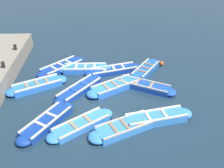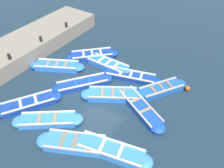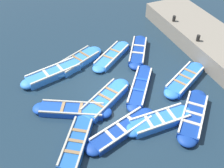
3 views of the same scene
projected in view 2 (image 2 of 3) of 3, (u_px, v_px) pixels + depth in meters
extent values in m
plane|color=#1C303F|center=(96.00, 94.00, 12.21)|extent=(120.00, 120.00, 0.00)
cube|color=navy|center=(82.00, 84.00, 12.63)|extent=(2.40, 2.76, 0.30)
ellipsoid|color=navy|center=(57.00, 89.00, 12.28)|extent=(1.02, 1.02, 0.30)
ellipsoid|color=navy|center=(106.00, 79.00, 12.97)|extent=(1.02, 1.02, 0.30)
cube|color=beige|center=(84.00, 85.00, 12.26)|extent=(1.81, 2.28, 0.07)
cube|color=beige|center=(81.00, 78.00, 12.75)|extent=(1.81, 2.28, 0.07)
cube|color=#1947B7|center=(75.00, 83.00, 12.42)|extent=(0.62, 0.53, 0.04)
cube|color=#1947B7|center=(89.00, 80.00, 12.61)|extent=(0.62, 0.53, 0.04)
cube|color=blue|center=(57.00, 66.00, 13.87)|extent=(2.77, 2.01, 0.35)
ellipsoid|color=blue|center=(37.00, 65.00, 13.97)|extent=(1.10, 1.08, 0.35)
ellipsoid|color=blue|center=(78.00, 67.00, 13.78)|extent=(1.10, 1.08, 0.35)
cube|color=silver|center=(55.00, 67.00, 13.44)|extent=(2.35, 1.30, 0.07)
cube|color=silver|center=(58.00, 60.00, 14.03)|extent=(2.35, 1.30, 0.07)
cube|color=#9E7A51|center=(48.00, 63.00, 13.79)|extent=(0.48, 0.74, 0.04)
cube|color=#9E7A51|center=(57.00, 64.00, 13.75)|extent=(0.48, 0.74, 0.04)
cube|color=#9E7A51|center=(66.00, 64.00, 13.71)|extent=(0.48, 0.74, 0.04)
cube|color=#3884E0|center=(75.00, 143.00, 9.62)|extent=(2.78, 1.99, 0.33)
ellipsoid|color=#3884E0|center=(47.00, 140.00, 9.76)|extent=(1.20, 1.18, 0.33)
ellipsoid|color=#3884E0|center=(105.00, 147.00, 9.49)|extent=(1.20, 1.18, 0.33)
cube|color=#B2AD9E|center=(72.00, 150.00, 9.17)|extent=(2.36, 1.18, 0.07)
cube|color=#B2AD9E|center=(77.00, 133.00, 9.82)|extent=(2.36, 1.18, 0.07)
cube|color=olive|center=(62.00, 140.00, 9.56)|extent=(0.49, 0.82, 0.04)
cube|color=olive|center=(75.00, 141.00, 9.50)|extent=(0.49, 0.82, 0.04)
cube|color=olive|center=(87.00, 143.00, 9.45)|extent=(0.49, 0.82, 0.04)
cube|color=navy|center=(29.00, 104.00, 11.41)|extent=(2.15, 2.71, 0.33)
ellipsoid|color=navy|center=(1.00, 112.00, 11.01)|extent=(1.07, 1.07, 0.33)
ellipsoid|color=navy|center=(54.00, 97.00, 11.82)|extent=(1.07, 1.07, 0.33)
cube|color=beige|center=(29.00, 106.00, 11.03)|extent=(1.50, 2.26, 0.07)
cube|color=beige|center=(27.00, 97.00, 11.54)|extent=(1.50, 2.26, 0.07)
cube|color=beige|center=(20.00, 104.00, 11.18)|extent=(0.69, 0.51, 0.04)
cube|color=beige|center=(36.00, 99.00, 11.41)|extent=(0.69, 0.51, 0.04)
cube|color=navy|center=(92.00, 55.00, 14.83)|extent=(2.60, 2.57, 0.32)
ellipsoid|color=navy|center=(72.00, 57.00, 14.64)|extent=(1.19, 1.19, 0.32)
ellipsoid|color=navy|center=(112.00, 53.00, 15.03)|extent=(1.19, 1.19, 0.32)
cube|color=silver|center=(93.00, 56.00, 14.40)|extent=(1.99, 1.94, 0.07)
cube|color=silver|center=(91.00, 49.00, 15.01)|extent=(1.99, 1.94, 0.07)
cube|color=beige|center=(83.00, 54.00, 14.63)|extent=(0.66, 0.67, 0.04)
cube|color=beige|center=(92.00, 53.00, 14.72)|extent=(0.66, 0.67, 0.04)
cube|color=beige|center=(101.00, 52.00, 14.80)|extent=(0.66, 0.67, 0.04)
cube|color=#1E59AD|center=(161.00, 89.00, 12.25)|extent=(2.06, 2.53, 0.33)
ellipsoid|color=#1E59AD|center=(141.00, 95.00, 11.89)|extent=(1.04, 1.05, 0.33)
ellipsoid|color=#1E59AD|center=(179.00, 84.00, 12.62)|extent=(1.04, 1.05, 0.33)
cube|color=#B2AD9E|center=(165.00, 91.00, 11.87)|extent=(1.42, 2.08, 0.07)
cube|color=#B2AD9E|center=(158.00, 83.00, 12.37)|extent=(1.42, 2.08, 0.07)
cube|color=olive|center=(153.00, 89.00, 11.97)|extent=(0.67, 0.51, 0.04)
cube|color=olive|center=(161.00, 87.00, 12.13)|extent=(0.67, 0.51, 0.04)
cube|color=olive|center=(170.00, 84.00, 12.28)|extent=(0.67, 0.51, 0.04)
cube|color=navy|center=(131.00, 76.00, 13.14)|extent=(3.04, 1.56, 0.29)
ellipsoid|color=navy|center=(108.00, 72.00, 13.47)|extent=(0.91, 0.89, 0.29)
ellipsoid|color=navy|center=(155.00, 81.00, 12.82)|extent=(0.91, 0.89, 0.29)
cube|color=silver|center=(130.00, 78.00, 12.77)|extent=(2.79, 0.87, 0.07)
cube|color=silver|center=(132.00, 71.00, 13.27)|extent=(2.79, 0.87, 0.07)
cube|color=beige|center=(121.00, 72.00, 13.17)|extent=(0.32, 0.70, 0.04)
cube|color=beige|center=(131.00, 74.00, 13.03)|extent=(0.32, 0.70, 0.04)
cube|color=beige|center=(141.00, 76.00, 12.89)|extent=(0.32, 0.70, 0.04)
cube|color=blue|center=(108.00, 65.00, 13.98)|extent=(2.69, 0.88, 0.34)
ellipsoid|color=blue|center=(92.00, 58.00, 14.55)|extent=(0.82, 0.79, 0.34)
ellipsoid|color=blue|center=(126.00, 72.00, 13.42)|extent=(0.82, 0.79, 0.34)
cube|color=silver|center=(105.00, 65.00, 13.61)|extent=(2.63, 0.11, 0.07)
cube|color=silver|center=(111.00, 59.00, 14.09)|extent=(2.63, 0.11, 0.07)
cube|color=beige|center=(101.00, 60.00, 14.10)|extent=(0.15, 0.75, 0.04)
cube|color=beige|center=(108.00, 62.00, 13.86)|extent=(0.15, 0.75, 0.04)
cube|color=beige|center=(116.00, 65.00, 13.62)|extent=(0.15, 0.75, 0.04)
cube|color=#3884E0|center=(111.00, 151.00, 9.33)|extent=(3.00, 1.43, 0.37)
ellipsoid|color=#3884E0|center=(81.00, 140.00, 9.72)|extent=(0.92, 0.90, 0.37)
ellipsoid|color=#3884E0|center=(144.00, 162.00, 8.95)|extent=(0.92, 0.90, 0.37)
cube|color=silver|center=(108.00, 155.00, 8.93)|extent=(2.78, 0.69, 0.07)
cube|color=silver|center=(114.00, 141.00, 9.45)|extent=(2.78, 0.69, 0.07)
cube|color=beige|center=(102.00, 145.00, 9.31)|extent=(0.29, 0.73, 0.04)
cube|color=beige|center=(120.00, 151.00, 9.09)|extent=(0.29, 0.73, 0.04)
cube|color=#1947B7|center=(140.00, 107.00, 11.25)|extent=(2.98, 2.06, 0.31)
ellipsoid|color=#1947B7|center=(125.00, 90.00, 12.21)|extent=(1.01, 1.00, 0.31)
ellipsoid|color=#1947B7|center=(158.00, 127.00, 10.29)|extent=(1.01, 1.00, 0.31)
cube|color=#B2AD9E|center=(134.00, 107.00, 10.99)|extent=(2.60, 1.40, 0.07)
cube|color=#B2AD9E|center=(146.00, 102.00, 11.26)|extent=(2.60, 1.40, 0.07)
cube|color=#9E7A51|center=(135.00, 100.00, 11.41)|extent=(0.45, 0.69, 0.04)
cube|color=#9E7A51|center=(145.00, 110.00, 10.86)|extent=(0.45, 0.69, 0.04)
cube|color=#3884E0|center=(48.00, 120.00, 10.63)|extent=(2.64, 2.23, 0.28)
ellipsoid|color=#3884E0|center=(20.00, 121.00, 10.58)|extent=(1.08, 1.07, 0.28)
ellipsoid|color=#3884E0|center=(75.00, 119.00, 10.68)|extent=(1.08, 1.07, 0.28)
cube|color=beige|center=(46.00, 124.00, 10.24)|extent=(2.16, 1.60, 0.07)
cube|color=beige|center=(48.00, 112.00, 10.79)|extent=(2.16, 1.60, 0.07)
cube|color=#9E7A51|center=(39.00, 118.00, 10.51)|extent=(0.54, 0.67, 0.04)
cube|color=#9E7A51|center=(55.00, 118.00, 10.54)|extent=(0.54, 0.67, 0.04)
cube|color=blue|center=(113.00, 95.00, 11.91)|extent=(2.76, 2.17, 0.33)
ellipsoid|color=blue|center=(88.00, 94.00, 11.95)|extent=(1.16, 1.15, 0.33)
ellipsoid|color=blue|center=(137.00, 96.00, 11.88)|extent=(1.16, 1.15, 0.33)
cube|color=#B2AD9E|center=(113.00, 98.00, 11.47)|extent=(2.28, 1.44, 0.07)
cube|color=#B2AD9E|center=(113.00, 87.00, 12.09)|extent=(2.28, 1.44, 0.07)
cube|color=olive|center=(102.00, 92.00, 11.80)|extent=(0.53, 0.75, 0.04)
cube|color=olive|center=(113.00, 92.00, 11.79)|extent=(0.53, 0.75, 0.04)
cube|color=olive|center=(123.00, 93.00, 11.77)|extent=(0.53, 0.75, 0.04)
cube|color=gray|center=(17.00, 51.00, 14.58)|extent=(3.08, 13.26, 1.02)
cylinder|color=black|center=(66.00, 25.00, 15.95)|extent=(0.20, 0.20, 0.35)
cylinder|color=black|center=(41.00, 39.00, 14.41)|extent=(0.20, 0.20, 0.35)
cylinder|color=black|center=(9.00, 57.00, 12.86)|extent=(0.20, 0.20, 0.35)
sphere|color=#E05119|center=(187.00, 88.00, 12.35)|extent=(0.30, 0.30, 0.30)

